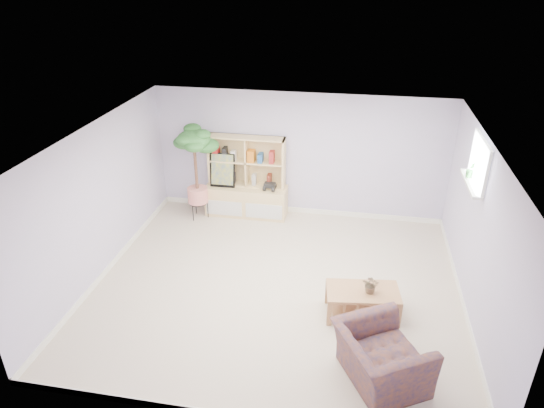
% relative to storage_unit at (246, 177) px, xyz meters
% --- Properties ---
extents(floor, '(5.50, 5.00, 0.01)m').
position_rel_storage_unit_xyz_m(floor, '(0.99, -2.24, -0.78)').
color(floor, beige).
rests_on(floor, ground).
extents(ceiling, '(5.50, 5.00, 0.01)m').
position_rel_storage_unit_xyz_m(ceiling, '(0.99, -2.24, 1.62)').
color(ceiling, silver).
rests_on(ceiling, walls).
extents(walls, '(5.51, 5.01, 2.40)m').
position_rel_storage_unit_xyz_m(walls, '(0.99, -2.24, 0.42)').
color(walls, silver).
rests_on(walls, floor).
extents(baseboard, '(5.50, 5.00, 0.10)m').
position_rel_storage_unit_xyz_m(baseboard, '(0.99, -2.24, -0.73)').
color(baseboard, white).
rests_on(baseboard, floor).
extents(window, '(0.10, 0.98, 0.68)m').
position_rel_storage_unit_xyz_m(window, '(3.72, -1.64, 1.22)').
color(window, white).
rests_on(window, walls).
extents(window_sill, '(0.14, 1.00, 0.04)m').
position_rel_storage_unit_xyz_m(window_sill, '(3.66, -1.64, 0.90)').
color(window_sill, white).
rests_on(window_sill, walls).
extents(storage_unit, '(1.57, 0.53, 1.57)m').
position_rel_storage_unit_xyz_m(storage_unit, '(0.00, 0.00, 0.00)').
color(storage_unit, '#E3C285').
rests_on(storage_unit, floor).
extents(poster, '(0.48, 0.12, 0.66)m').
position_rel_storage_unit_xyz_m(poster, '(-0.44, -0.05, 0.14)').
color(poster, yellow).
rests_on(poster, storage_unit).
extents(toy_truck, '(0.32, 0.23, 0.16)m').
position_rel_storage_unit_xyz_m(toy_truck, '(0.47, -0.06, -0.11)').
color(toy_truck, black).
rests_on(toy_truck, storage_unit).
extents(coffee_table, '(1.06, 0.67, 0.41)m').
position_rel_storage_unit_xyz_m(coffee_table, '(2.28, -2.69, -0.58)').
color(coffee_table, '#9C6842').
rests_on(coffee_table, floor).
extents(table_plant, '(0.26, 0.24, 0.26)m').
position_rel_storage_unit_xyz_m(table_plant, '(2.37, -2.71, -0.25)').
color(table_plant, '#1D6C2D').
rests_on(table_plant, coffee_table).
extents(floor_tree, '(0.76, 0.76, 1.83)m').
position_rel_storage_unit_xyz_m(floor_tree, '(-0.88, -0.31, 0.13)').
color(floor_tree, '#2A6F2C').
rests_on(floor_tree, floor).
extents(armchair, '(1.28, 1.33, 0.76)m').
position_rel_storage_unit_xyz_m(armchair, '(2.50, -3.85, -0.40)').
color(armchair, '#1B234B').
rests_on(armchair, floor).
extents(sill_plant, '(0.15, 0.13, 0.24)m').
position_rel_storage_unit_xyz_m(sill_plant, '(3.66, -1.47, 1.04)').
color(sill_plant, '#2A6F2C').
rests_on(sill_plant, window_sill).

